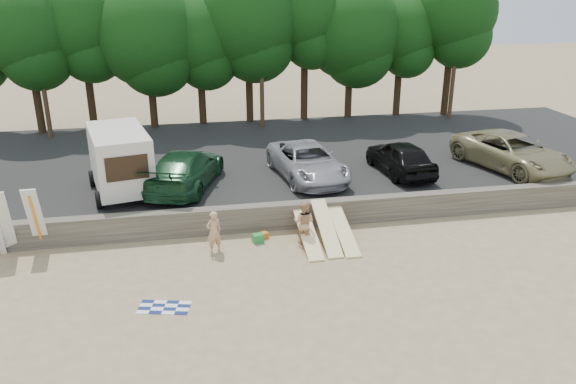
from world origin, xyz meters
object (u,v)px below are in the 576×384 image
at_px(car_1, 185,169).
at_px(beachgoer_b, 304,223).
at_px(car_2, 308,162).
at_px(beachgoer_a, 214,232).
at_px(car_3, 400,157).
at_px(box_trailer, 120,158).
at_px(cooler, 258,238).
at_px(car_4, 512,152).

height_order(car_1, beachgoer_b, car_1).
height_order(car_2, beachgoer_a, car_2).
bearing_deg(car_3, car_2, -7.02).
bearing_deg(car_3, box_trailer, -3.47).
xyz_separation_m(car_3, beachgoer_a, (-8.75, -4.95, -0.69)).
distance_m(box_trailer, beachgoer_b, 8.21).
relative_size(car_2, beachgoer_a, 3.48).
distance_m(car_2, beachgoer_a, 6.86).
height_order(beachgoer_b, cooler, beachgoer_b).
height_order(beachgoer_a, cooler, beachgoer_a).
distance_m(car_1, car_3, 9.60).
bearing_deg(beachgoer_a, car_1, -100.63).
relative_size(car_1, car_2, 1.03).
height_order(car_1, cooler, car_1).
relative_size(car_3, beachgoer_a, 2.91).
height_order(car_4, beachgoer_a, car_4).
bearing_deg(car_3, cooler, 27.54).
bearing_deg(beachgoer_a, beachgoer_b, 161.59).
xyz_separation_m(beachgoer_a, beachgoer_b, (3.24, 0.12, 0.03)).
height_order(car_1, car_2, car_1).
bearing_deg(box_trailer, car_2, -9.45).
distance_m(car_3, beachgoer_a, 10.08).
relative_size(car_1, cooler, 14.61).
bearing_deg(car_2, beachgoer_b, -111.38).
height_order(box_trailer, beachgoer_b, box_trailer).
distance_m(car_3, cooler, 8.53).
bearing_deg(car_2, cooler, -129.13).
distance_m(beachgoer_b, cooler, 1.79).
relative_size(car_3, beachgoer_b, 2.79).
distance_m(box_trailer, car_1, 2.66).
relative_size(car_2, car_3, 1.20).
relative_size(car_3, cooler, 11.84).
bearing_deg(cooler, car_2, 45.12).
xyz_separation_m(box_trailer, beachgoer_b, (6.65, -4.61, -1.38)).
bearing_deg(car_1, beachgoer_a, 118.43).
distance_m(car_3, beachgoer_b, 7.36).
relative_size(box_trailer, beachgoer_a, 2.92).
distance_m(car_2, cooler, 5.63).
bearing_deg(beachgoer_a, car_3, -170.97).
height_order(box_trailer, car_2, box_trailer).
bearing_deg(beachgoer_a, car_4, 177.53).
height_order(car_2, cooler, car_2).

